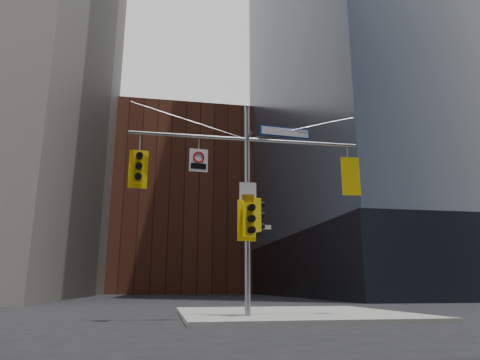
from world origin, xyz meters
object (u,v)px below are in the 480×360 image
object	(u,v)px
signal_assembly	(247,184)
traffic_light_west_arm	(138,168)
traffic_light_pole_side	(257,215)
regulatory_sign_arm	(199,159)
traffic_light_east_arm	(349,177)
traffic_light_pole_front	(249,220)
street_sign_blade	(285,132)

from	to	relation	value
signal_assembly	traffic_light_west_arm	distance (m)	3.62
traffic_light_pole_side	regulatory_sign_arm	world-z (taller)	regulatory_sign_arm
traffic_light_east_arm	traffic_light_pole_front	distance (m)	4.04
traffic_light_pole_front	street_sign_blade	size ratio (longest dim) A/B	0.72
traffic_light_pole_side	regulatory_sign_arm	bearing A→B (deg)	76.74
traffic_light_west_arm	street_sign_blade	xyz separation A→B (m)	(4.98, -0.01, 1.55)
regulatory_sign_arm	street_sign_blade	bearing A→B (deg)	-6.17
traffic_light_west_arm	regulatory_sign_arm	xyz separation A→B (m)	(1.94, -0.03, 0.38)
signal_assembly	regulatory_sign_arm	xyz separation A→B (m)	(-1.66, -0.02, 0.76)
traffic_light_pole_front	regulatory_sign_arm	bearing A→B (deg)	159.16
traffic_light_west_arm	traffic_light_pole_side	bearing A→B (deg)	-5.79
traffic_light_west_arm	traffic_light_pole_front	world-z (taller)	traffic_light_west_arm
traffic_light_pole_front	street_sign_blade	xyz separation A→B (m)	(1.38, 0.27, 3.20)
traffic_light_pole_front	regulatory_sign_arm	distance (m)	2.63
signal_assembly	traffic_light_pole_front	bearing A→B (deg)	-90.30
traffic_light_west_arm	regulatory_sign_arm	distance (m)	1.98
signal_assembly	traffic_light_east_arm	bearing A→B (deg)	0.01
signal_assembly	street_sign_blade	distance (m)	2.37
street_sign_blade	traffic_light_east_arm	bearing A→B (deg)	-5.10
signal_assembly	street_sign_blade	world-z (taller)	signal_assembly
signal_assembly	traffic_light_pole_side	world-z (taller)	signal_assembly
street_sign_blade	signal_assembly	bearing A→B (deg)	175.11
signal_assembly	traffic_light_west_arm	bearing A→B (deg)	179.79
traffic_light_east_arm	traffic_light_pole_side	world-z (taller)	traffic_light_east_arm
street_sign_blade	regulatory_sign_arm	distance (m)	3.26
signal_assembly	traffic_light_east_arm	size ratio (longest dim) A/B	5.86
signal_assembly	street_sign_blade	size ratio (longest dim) A/B	4.28
traffic_light_east_arm	regulatory_sign_arm	xyz separation A→B (m)	(-5.34, -0.02, 0.38)
traffic_light_east_arm	traffic_light_pole_front	bearing A→B (deg)	9.01
traffic_light_pole_front	traffic_light_west_arm	bearing A→B (deg)	163.17
traffic_light_east_arm	street_sign_blade	distance (m)	2.77
traffic_light_west_arm	traffic_light_pole_side	world-z (taller)	traffic_light_west_arm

